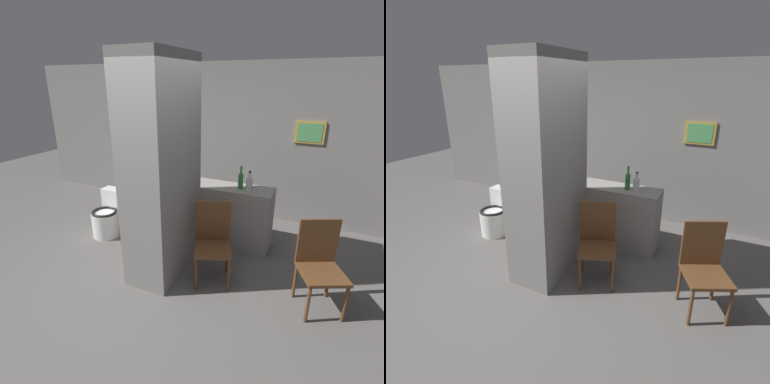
# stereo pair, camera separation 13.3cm
# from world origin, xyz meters

# --- Properties ---
(ground_plane) EXTENTS (14.00, 14.00, 0.00)m
(ground_plane) POSITION_xyz_m (0.00, 0.00, 0.00)
(ground_plane) COLOR #5B5956
(wall_back) EXTENTS (8.00, 0.09, 2.60)m
(wall_back) POSITION_xyz_m (-0.00, 2.63, 1.30)
(wall_back) COLOR gray
(wall_back) RESTS_ON ground_plane
(pillar_center) EXTENTS (0.58, 1.02, 2.60)m
(pillar_center) POSITION_xyz_m (0.08, 0.51, 1.30)
(pillar_center) COLOR gray
(pillar_center) RESTS_ON ground_plane
(counter_shelf) EXTENTS (1.17, 0.44, 0.89)m
(counter_shelf) POSITION_xyz_m (0.64, 1.48, 0.45)
(counter_shelf) COLOR gray
(counter_shelf) RESTS_ON ground_plane
(toilet) EXTENTS (0.41, 0.57, 0.69)m
(toilet) POSITION_xyz_m (-1.20, 0.94, 0.29)
(toilet) COLOR white
(toilet) RESTS_ON ground_plane
(chair_near_pillar) EXTENTS (0.56, 0.56, 0.96)m
(chair_near_pillar) POSITION_xyz_m (0.70, 0.59, 0.52)
(chair_near_pillar) COLOR brown
(chair_near_pillar) RESTS_ON ground_plane
(chair_by_doorway) EXTENTS (0.57, 0.57, 0.96)m
(chair_by_doorway) POSITION_xyz_m (1.89, 0.61, 0.52)
(chair_by_doorway) COLOR brown
(chair_by_doorway) RESTS_ON ground_plane
(bicycle) EXTENTS (1.74, 0.42, 0.79)m
(bicycle) POSITION_xyz_m (-0.51, 1.60, 0.38)
(bicycle) COLOR black
(bicycle) RESTS_ON ground_plane
(bottle_tall) EXTENTS (0.07, 0.07, 0.33)m
(bottle_tall) POSITION_xyz_m (0.77, 1.45, 1.01)
(bottle_tall) COLOR #267233
(bottle_tall) RESTS_ON counter_shelf
(bottle_short) EXTENTS (0.09, 0.09, 0.27)m
(bottle_short) POSITION_xyz_m (0.88, 1.47, 0.99)
(bottle_short) COLOR silver
(bottle_short) RESTS_ON counter_shelf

